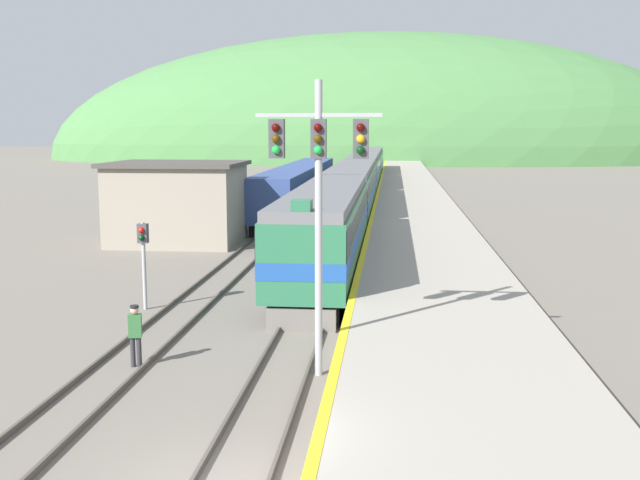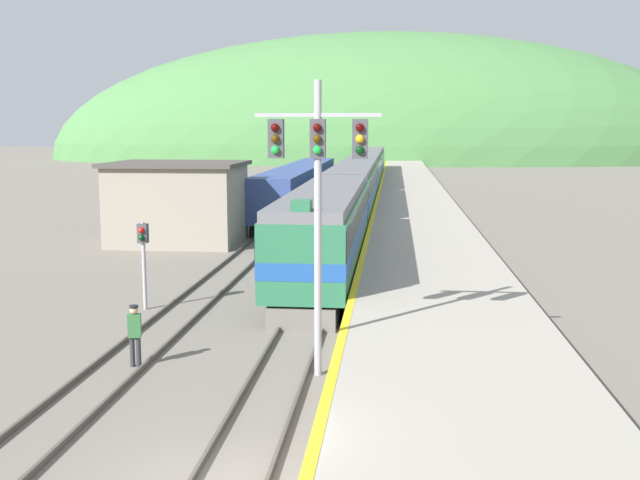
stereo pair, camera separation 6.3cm
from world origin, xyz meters
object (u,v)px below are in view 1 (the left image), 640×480
(carriage_second, at_px, (352,190))
(track_worker, at_px, (135,332))
(express_train_lead_car, at_px, (326,228))
(siding_train, at_px, (299,188))
(signal_mast_main, at_px, (319,175))
(carriage_third, at_px, (364,173))
(carriage_fourth, at_px, (370,163))
(signal_post_siding, at_px, (143,247))

(carriage_second, relative_size, track_worker, 11.88)
(express_train_lead_car, height_order, siding_train, express_train_lead_car)
(express_train_lead_car, bearing_deg, carriage_second, 90.00)
(express_train_lead_car, bearing_deg, signal_mast_main, -85.79)
(track_worker, bearing_deg, carriage_third, 85.79)
(carriage_second, height_order, signal_mast_main, signal_mast_main)
(carriage_fourth, bearing_deg, carriage_third, -90.00)
(carriage_third, bearing_deg, express_train_lead_car, -90.00)
(carriage_fourth, bearing_deg, express_train_lead_car, -90.00)
(siding_train, xyz_separation_m, signal_mast_main, (5.61, -40.63, 3.55))
(carriage_fourth, xyz_separation_m, siding_train, (-4.60, -38.32, -0.28))
(carriage_second, relative_size, signal_post_siding, 6.45)
(carriage_third, bearing_deg, track_worker, -94.21)
(carriage_fourth, relative_size, signal_post_siding, 6.45)
(track_worker, bearing_deg, carriage_second, 83.18)
(carriage_third, height_order, signal_post_siding, carriage_third)
(carriage_fourth, xyz_separation_m, signal_post_siding, (-6.13, -72.16, 0.19))
(siding_train, bearing_deg, carriage_fourth, 83.16)
(carriage_fourth, distance_m, signal_post_siding, 72.42)
(express_train_lead_car, height_order, signal_post_siding, express_train_lead_car)
(track_worker, bearing_deg, signal_post_siding, 106.55)
(carriage_second, bearing_deg, signal_post_siding, -102.18)
(siding_train, relative_size, signal_mast_main, 4.05)
(signal_post_siding, bearing_deg, signal_mast_main, -43.54)
(carriage_third, relative_size, track_worker, 11.88)
(siding_train, xyz_separation_m, signal_post_siding, (-1.53, -33.84, 0.47))
(signal_mast_main, bearing_deg, express_train_lead_car, 94.21)
(carriage_second, distance_m, track_worker, 35.23)
(express_train_lead_car, relative_size, carriage_second, 0.93)
(express_train_lead_car, bearing_deg, carriage_third, 90.00)
(carriage_second, bearing_deg, express_train_lead_car, -90.00)
(express_train_lead_car, xyz_separation_m, signal_post_siding, (-6.13, -6.99, 0.18))
(carriage_fourth, bearing_deg, track_worker, -93.04)
(signal_mast_main, relative_size, track_worker, 4.47)
(siding_train, bearing_deg, express_train_lead_car, -80.29)
(carriage_second, xyz_separation_m, signal_post_siding, (-6.13, -28.40, 0.19))
(carriage_third, distance_m, signal_post_siding, 50.65)
(carriage_third, bearing_deg, signal_post_siding, -96.95)
(carriage_third, distance_m, siding_train, 17.07)
(signal_mast_main, bearing_deg, carriage_fourth, 90.74)
(express_train_lead_car, xyz_separation_m, carriage_third, (0.00, 43.29, -0.01))
(track_worker, bearing_deg, signal_mast_main, -2.54)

